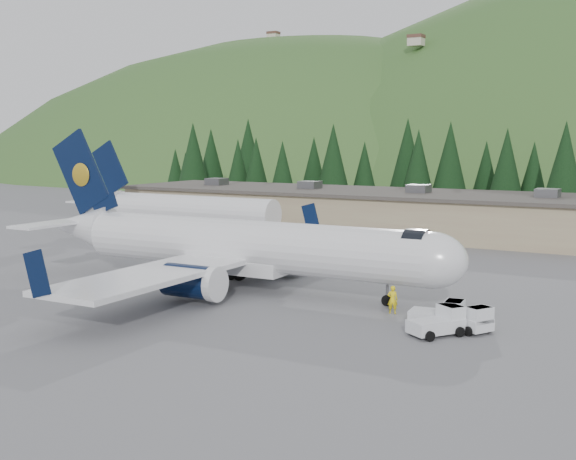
# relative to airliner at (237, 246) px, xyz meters

# --- Properties ---
(ground) EXTENTS (600.00, 600.00, 0.00)m
(ground) POSITION_rel_airliner_xyz_m (1.10, 0.02, -3.32)
(ground) COLOR slate
(airliner) EXTENTS (37.40, 35.02, 12.45)m
(airliner) POSITION_rel_airliner_xyz_m (0.00, 0.00, 0.00)
(airliner) COLOR white
(airliner) RESTS_ON ground
(second_airliner) EXTENTS (27.50, 11.00, 10.05)m
(second_airliner) POSITION_rel_airliner_xyz_m (-23.83, 22.02, 0.01)
(second_airliner) COLOR white
(second_airliner) RESTS_ON ground
(baggage_tug_a) EXTENTS (3.37, 2.21, 1.73)m
(baggage_tug_a) POSITION_rel_airliner_xyz_m (17.42, -3.45, -2.54)
(baggage_tug_a) COLOR silver
(baggage_tug_a) RESTS_ON ground
(baggage_tug_b) EXTENTS (3.47, 2.94, 1.66)m
(baggage_tug_b) POSITION_rel_airliner_xyz_m (19.24, -3.63, -2.57)
(baggage_tug_b) COLOR silver
(baggage_tug_b) RESTS_ON ground
(baggage_tug_c) EXTENTS (3.17, 3.59, 1.73)m
(baggage_tug_c) POSITION_rel_airliner_xyz_m (17.93, -5.29, -2.54)
(baggage_tug_c) COLOR silver
(baggage_tug_c) RESTS_ON ground
(terminal_building) EXTENTS (71.00, 17.00, 6.10)m
(terminal_building) POSITION_rel_airliner_xyz_m (-3.91, 38.02, -0.69)
(terminal_building) COLOR #9C8569
(terminal_building) RESTS_ON ground
(ramp_worker) EXTENTS (0.78, 0.61, 1.89)m
(ramp_worker) POSITION_rel_airliner_xyz_m (13.51, -1.69, -2.37)
(ramp_worker) COLOR yellow
(ramp_worker) RESTS_ON ground
(tree_line) EXTENTS (113.65, 19.20, 14.06)m
(tree_line) POSITION_rel_airliner_xyz_m (-3.44, 61.51, 4.31)
(tree_line) COLOR black
(tree_line) RESTS_ON ground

